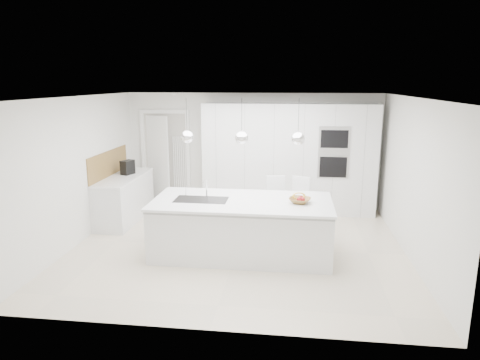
# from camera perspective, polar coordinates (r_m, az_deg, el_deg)

# --- Properties ---
(floor) EXTENTS (5.50, 5.50, 0.00)m
(floor) POSITION_cam_1_polar(r_m,az_deg,el_deg) (7.33, -0.29, -8.94)
(floor) COLOR beige
(floor) RESTS_ON ground
(wall_back) EXTENTS (5.50, 0.00, 5.50)m
(wall_back) POSITION_cam_1_polar(r_m,az_deg,el_deg) (9.40, 1.64, 3.90)
(wall_back) COLOR silver
(wall_back) RESTS_ON ground
(wall_left) EXTENTS (0.00, 5.00, 5.00)m
(wall_left) POSITION_cam_1_polar(r_m,az_deg,el_deg) (7.79, -20.80, 1.14)
(wall_left) COLOR silver
(wall_left) RESTS_ON ground
(ceiling) EXTENTS (5.50, 5.50, 0.00)m
(ceiling) POSITION_cam_1_polar(r_m,az_deg,el_deg) (6.80, -0.31, 11.00)
(ceiling) COLOR white
(ceiling) RESTS_ON wall_back
(tall_cabinets) EXTENTS (3.60, 0.60, 2.30)m
(tall_cabinets) POSITION_cam_1_polar(r_m,az_deg,el_deg) (9.08, 6.50, 2.86)
(tall_cabinets) COLOR silver
(tall_cabinets) RESTS_ON floor
(oven_stack) EXTENTS (0.62, 0.04, 1.05)m
(oven_stack) POSITION_cam_1_polar(r_m,az_deg,el_deg) (8.78, 12.40, 3.61)
(oven_stack) COLOR #A5A5A8
(oven_stack) RESTS_ON tall_cabinets
(doorway_frame) EXTENTS (1.11, 0.08, 2.13)m
(doorway_frame) POSITION_cam_1_polar(r_m,az_deg,el_deg) (9.78, -9.84, 2.74)
(doorway_frame) COLOR white
(doorway_frame) RESTS_ON floor
(hallway_door) EXTENTS (0.76, 0.38, 2.00)m
(hallway_door) POSITION_cam_1_polar(r_m,az_deg,el_deg) (9.81, -11.32, 2.59)
(hallway_door) COLOR white
(hallway_door) RESTS_ON floor
(radiator) EXTENTS (0.32, 0.04, 1.40)m
(radiator) POSITION_cam_1_polar(r_m,az_deg,el_deg) (9.72, -8.01, 1.68)
(radiator) COLOR white
(radiator) RESTS_ON floor
(left_base_cabinets) EXTENTS (0.60, 1.80, 0.86)m
(left_base_cabinets) POSITION_cam_1_polar(r_m,az_deg,el_deg) (8.91, -15.12, -2.47)
(left_base_cabinets) COLOR silver
(left_base_cabinets) RESTS_ON floor
(left_worktop) EXTENTS (0.62, 1.82, 0.04)m
(left_worktop) POSITION_cam_1_polar(r_m,az_deg,el_deg) (8.80, -15.29, 0.36)
(left_worktop) COLOR white
(left_worktop) RESTS_ON left_base_cabinets
(oak_backsplash) EXTENTS (0.02, 1.80, 0.50)m
(oak_backsplash) POSITION_cam_1_polar(r_m,az_deg,el_deg) (8.86, -17.12, 2.11)
(oak_backsplash) COLOR olive
(oak_backsplash) RESTS_ON wall_left
(island_base) EXTENTS (2.80, 1.20, 0.86)m
(island_base) POSITION_cam_1_polar(r_m,az_deg,el_deg) (6.88, 0.22, -6.59)
(island_base) COLOR silver
(island_base) RESTS_ON floor
(island_worktop) EXTENTS (2.84, 1.40, 0.04)m
(island_worktop) POSITION_cam_1_polar(r_m,az_deg,el_deg) (6.79, 0.27, -2.87)
(island_worktop) COLOR white
(island_worktop) RESTS_ON island_base
(island_sink) EXTENTS (0.84, 0.44, 0.18)m
(island_sink) POSITION_cam_1_polar(r_m,az_deg,el_deg) (6.87, -5.18, -3.27)
(island_sink) COLOR #3F3F42
(island_sink) RESTS_ON island_worktop
(island_tap) EXTENTS (0.02, 0.02, 0.30)m
(island_tap) POSITION_cam_1_polar(r_m,az_deg,el_deg) (6.99, -4.48, -1.02)
(island_tap) COLOR white
(island_tap) RESTS_ON island_worktop
(pendant_left) EXTENTS (0.20, 0.20, 0.20)m
(pendant_left) POSITION_cam_1_polar(r_m,az_deg,el_deg) (6.69, -7.05, 5.71)
(pendant_left) COLOR white
(pendant_left) RESTS_ON ceiling
(pendant_mid) EXTENTS (0.20, 0.20, 0.20)m
(pendant_mid) POSITION_cam_1_polar(r_m,az_deg,el_deg) (6.54, 0.23, 5.64)
(pendant_mid) COLOR white
(pendant_mid) RESTS_ON ceiling
(pendant_right) EXTENTS (0.20, 0.20, 0.20)m
(pendant_right) POSITION_cam_1_polar(r_m,az_deg,el_deg) (6.49, 7.73, 5.47)
(pendant_right) COLOR white
(pendant_right) RESTS_ON ceiling
(fruit_bowl) EXTENTS (0.40, 0.40, 0.08)m
(fruit_bowl) POSITION_cam_1_polar(r_m,az_deg,el_deg) (6.69, 7.98, -2.72)
(fruit_bowl) COLOR olive
(fruit_bowl) RESTS_ON island_worktop
(espresso_machine) EXTENTS (0.25, 0.31, 0.28)m
(espresso_machine) POSITION_cam_1_polar(r_m,az_deg,el_deg) (8.94, -14.76, 1.65)
(espresso_machine) COLOR black
(espresso_machine) RESTS_ON left_worktop
(bar_stool_left) EXTENTS (0.43, 0.54, 1.07)m
(bar_stool_left) POSITION_cam_1_polar(r_m,az_deg,el_deg) (7.71, 4.67, -3.63)
(bar_stool_left) COLOR white
(bar_stool_left) RESTS_ON floor
(bar_stool_right) EXTENTS (0.50, 0.58, 1.06)m
(bar_stool_right) POSITION_cam_1_polar(r_m,az_deg,el_deg) (7.78, 8.09, -3.63)
(bar_stool_right) COLOR white
(bar_stool_right) RESTS_ON floor
(apple_a) EXTENTS (0.07, 0.07, 0.07)m
(apple_a) POSITION_cam_1_polar(r_m,az_deg,el_deg) (6.66, 8.36, -2.57)
(apple_a) COLOR maroon
(apple_a) RESTS_ON fruit_bowl
(apple_b) EXTENTS (0.08, 0.08, 0.08)m
(apple_b) POSITION_cam_1_polar(r_m,az_deg,el_deg) (6.70, 8.11, -2.43)
(apple_b) COLOR maroon
(apple_b) RESTS_ON fruit_bowl
(apple_c) EXTENTS (0.08, 0.08, 0.08)m
(apple_c) POSITION_cam_1_polar(r_m,az_deg,el_deg) (6.63, 7.91, -2.60)
(apple_c) COLOR maroon
(apple_c) RESTS_ON fruit_bowl
(banana_bunch) EXTENTS (0.24, 0.17, 0.21)m
(banana_bunch) POSITION_cam_1_polar(r_m,az_deg,el_deg) (6.65, 7.84, -2.11)
(banana_bunch) COLOR yellow
(banana_bunch) RESTS_ON fruit_bowl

